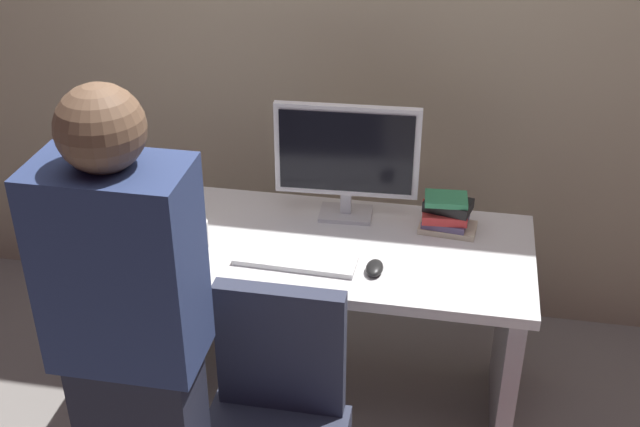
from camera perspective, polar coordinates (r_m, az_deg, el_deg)
The scene contains 9 objects.
ground_plane at distance 3.44m, azimuth 0.16°, elevation -12.40°, with size 9.00×9.00×0.00m, color gray.
desk at distance 3.12m, azimuth 0.17°, elevation -5.43°, with size 1.53×0.68×0.73m.
person_at_desk at distance 2.36m, azimuth -12.83°, elevation -9.68°, with size 0.40×0.24×1.64m.
monitor at distance 3.05m, azimuth 1.87°, elevation 4.03°, with size 0.54×0.15×0.46m.
keyboard at distance 2.88m, azimuth -1.70°, elevation -3.26°, with size 0.43×0.13×0.02m, color white.
mouse at distance 2.83m, azimuth 3.81°, elevation -3.79°, with size 0.06×0.10×0.03m, color black.
cup_near_keyboard at distance 2.98m, azimuth -8.41°, elevation -1.42°, with size 0.07×0.07×0.10m, color silver.
cup_by_monitor at distance 3.16m, azimuth -8.85°, elevation 0.39°, with size 0.07×0.07×0.09m, color white.
book_stack at distance 3.09m, azimuth 8.78°, elevation -0.00°, with size 0.22×0.17×0.14m.
Camera 1 is at (0.45, -2.51, 2.32)m, focal length 46.07 mm.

